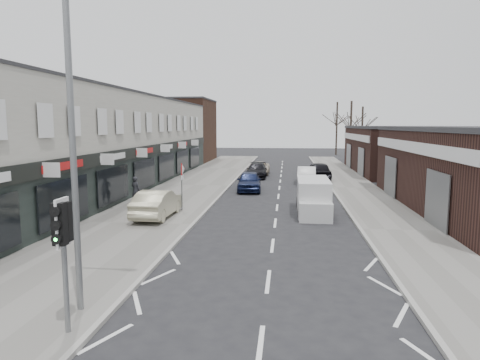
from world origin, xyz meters
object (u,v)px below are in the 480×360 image
(parked_car_left_a, at_px, (249,181))
(parked_car_right_a, at_px, (307,175))
(white_van, at_px, (313,197))
(pedestrian, at_px, (136,190))
(parked_car_right_b, at_px, (318,171))
(warning_sign, at_px, (182,173))
(street_lamp, at_px, (79,133))
(traffic_light, at_px, (63,234))
(parked_car_left_c, at_px, (259,168))
(parked_car_left_b, at_px, (257,171))
(sedan_on_pavement, at_px, (157,203))

(parked_car_left_a, height_order, parked_car_right_a, parked_car_left_a)
(white_van, distance_m, pedestrian, 10.50)
(parked_car_right_b, bearing_deg, warning_sign, 57.48)
(parked_car_left_a, bearing_deg, warning_sign, -113.58)
(street_lamp, bearing_deg, traffic_light, -84.12)
(warning_sign, relative_size, parked_car_left_c, 0.61)
(warning_sign, height_order, parked_car_left_a, warning_sign)
(pedestrian, relative_size, parked_car_left_a, 0.39)
(parked_car_left_a, xyz_separation_m, parked_car_right_b, (5.53, 6.96, 0.09))
(traffic_light, height_order, parked_car_right_b, traffic_light)
(white_van, bearing_deg, warning_sign, -174.84)
(street_lamp, relative_size, parked_car_right_b, 1.69)
(parked_car_right_a, bearing_deg, pedestrian, 50.00)
(parked_car_left_a, relative_size, parked_car_right_b, 0.89)
(street_lamp, xyz_separation_m, parked_car_right_b, (7.85, 28.00, -3.81))
(warning_sign, xyz_separation_m, parked_car_left_b, (2.96, 16.28, -1.54))
(street_lamp, bearing_deg, parked_car_right_b, 74.33)
(pedestrian, bearing_deg, parked_car_left_c, -85.54)
(traffic_light, relative_size, parked_car_left_b, 0.69)
(warning_sign, distance_m, parked_car_right_b, 17.46)
(white_van, bearing_deg, parked_car_right_b, 85.10)
(sedan_on_pavement, xyz_separation_m, pedestrian, (-2.41, 3.50, 0.12))
(sedan_on_pavement, bearing_deg, parked_car_right_a, -117.41)
(white_van, height_order, parked_car_right_b, white_van)
(street_lamp, bearing_deg, parked_car_left_b, 85.43)
(parked_car_left_b, bearing_deg, parked_car_left_a, -90.05)
(parked_car_left_c, bearing_deg, traffic_light, -94.07)
(sedan_on_pavement, bearing_deg, pedestrian, -54.08)
(street_lamp, distance_m, parked_car_left_a, 21.52)
(sedan_on_pavement, distance_m, parked_car_right_a, 17.13)
(parked_car_left_c, xyz_separation_m, parked_car_right_a, (4.41, -5.85, 0.08))
(warning_sign, bearing_deg, parked_car_right_a, 60.82)
(parked_car_left_b, bearing_deg, warning_sign, -100.35)
(white_van, relative_size, parked_car_left_b, 1.07)
(warning_sign, height_order, sedan_on_pavement, warning_sign)
(warning_sign, relative_size, parked_car_right_b, 0.57)
(warning_sign, bearing_deg, white_van, 4.86)
(traffic_light, height_order, sedan_on_pavement, traffic_light)
(street_lamp, relative_size, parked_car_left_b, 1.77)
(sedan_on_pavement, distance_m, parked_car_left_a, 10.77)
(pedestrian, height_order, parked_car_right_a, pedestrian)
(white_van, relative_size, parked_car_left_c, 1.10)
(parked_car_left_b, height_order, parked_car_right_a, parked_car_right_a)
(parked_car_right_b, bearing_deg, parked_car_left_c, -38.17)
(traffic_light, xyz_separation_m, parked_car_left_c, (2.20, 33.06, -1.80))
(parked_car_left_b, relative_size, parked_car_right_a, 1.07)
(white_van, bearing_deg, pedestrian, 174.47)
(warning_sign, xyz_separation_m, parked_car_left_a, (2.96, 8.24, -1.48))
(sedan_on_pavement, relative_size, parked_car_left_c, 0.98)
(sedan_on_pavement, xyz_separation_m, parked_car_left_a, (3.83, 10.06, -0.11))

